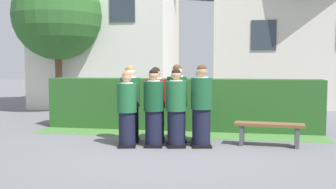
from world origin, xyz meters
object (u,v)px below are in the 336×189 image
object	(u,v)px
student_front_row_1	(154,110)
student_rear_row_3	(200,108)
wooden_bench	(269,129)
student_in_red_blazer	(156,106)
student_rear_row_2	(177,105)
student_front_row_0	(127,111)
student_rear_row_0	(130,105)
student_front_row_2	(176,110)
student_front_row_3	(201,108)

from	to	relation	value
student_front_row_1	student_rear_row_3	xyz separation A→B (m)	(0.89, 0.67, -0.02)
wooden_bench	student_in_red_blazer	bearing A→B (deg)	178.25
student_front_row_1	wooden_bench	xyz separation A→B (m)	(2.33, 0.43, -0.41)
student_rear_row_3	student_rear_row_2	bearing A→B (deg)	-174.24
student_front_row_0	student_rear_row_0	size ratio (longest dim) A/B	0.93
student_rear_row_2	wooden_bench	distance (m)	2.01
student_front_row_2	student_rear_row_2	world-z (taller)	student_rear_row_2
student_in_red_blazer	wooden_bench	distance (m)	2.44
student_front_row_3	student_in_red_blazer	world-z (taller)	student_front_row_3
student_rear_row_0	student_front_row_2	bearing A→B (deg)	-18.87
student_front_row_1	student_rear_row_0	xyz separation A→B (m)	(-0.62, 0.43, 0.03)
student_front_row_1	student_rear_row_3	world-z (taller)	student_front_row_1
student_front_row_0	student_rear_row_2	world-z (taller)	student_rear_row_2
student_front_row_0	student_rear_row_3	xyz separation A→B (m)	(1.42, 0.79, 0.01)
student_rear_row_3	wooden_bench	distance (m)	1.52
student_rear_row_0	student_front_row_1	bearing A→B (deg)	-34.51
student_front_row_0	student_front_row_3	bearing A→B (deg)	10.72
student_front_row_3	wooden_bench	distance (m)	1.47
student_rear_row_0	student_rear_row_2	distance (m)	1.02
wooden_bench	student_front_row_2	bearing A→B (deg)	-168.79
student_front_row_1	student_rear_row_2	bearing A→B (deg)	58.24
student_front_row_2	wooden_bench	world-z (taller)	student_front_row_2
student_front_row_2	student_in_red_blazer	world-z (taller)	student_in_red_blazer
student_rear_row_0	student_front_row_3	bearing A→B (deg)	-9.38
student_front_row_1	student_rear_row_3	bearing A→B (deg)	37.06
student_in_red_blazer	wooden_bench	world-z (taller)	student_in_red_blazer
wooden_bench	student_rear_row_2	bearing A→B (deg)	174.49
student_front_row_3	student_rear_row_0	distance (m)	1.60
student_front_row_2	student_rear_row_0	xyz separation A→B (m)	(-1.08, 0.37, 0.03)
wooden_bench	student_front_row_1	bearing A→B (deg)	-169.52
student_in_red_blazer	student_rear_row_2	distance (m)	0.47
student_front_row_2	wooden_bench	xyz separation A→B (m)	(1.88, 0.37, -0.41)
student_rear_row_0	student_front_row_0	bearing A→B (deg)	-81.21
student_rear_row_2	wooden_bench	world-z (taller)	student_rear_row_2
student_front_row_2	student_rear_row_2	distance (m)	0.57
student_front_row_2	student_front_row_0	bearing A→B (deg)	-169.82
student_front_row_0	student_front_row_2	distance (m)	1.01
student_front_row_1	wooden_bench	world-z (taller)	student_front_row_1
student_in_red_blazer	student_front_row_0	bearing A→B (deg)	-126.97
student_rear_row_2	student_rear_row_3	world-z (taller)	student_rear_row_2
wooden_bench	student_rear_row_0	bearing A→B (deg)	-179.90
student_in_red_blazer	student_rear_row_2	size ratio (longest dim) A/B	0.97
student_front_row_2	wooden_bench	bearing A→B (deg)	11.21
student_front_row_1	student_rear_row_0	world-z (taller)	student_rear_row_0
student_front_row_0	student_in_red_blazer	distance (m)	0.78
student_front_row_2	student_in_red_blazer	size ratio (longest dim) A/B	0.99
student_front_row_0	student_front_row_1	xyz separation A→B (m)	(0.54, 0.12, 0.02)
student_rear_row_0	wooden_bench	world-z (taller)	student_rear_row_0
student_rear_row_2	student_front_row_3	bearing A→B (deg)	-38.11
student_rear_row_0	student_rear_row_2	xyz separation A→B (m)	(1.00, 0.19, 0.01)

